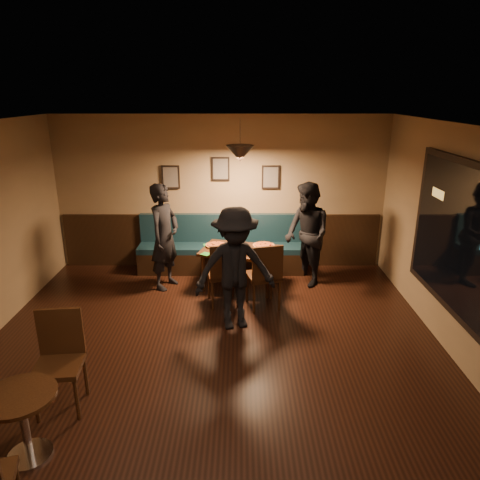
{
  "coord_description": "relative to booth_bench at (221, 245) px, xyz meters",
  "views": [
    {
      "loc": [
        0.36,
        -4.45,
        3.15
      ],
      "look_at": [
        0.35,
        2.14,
        0.95
      ],
      "focal_mm": 33.21,
      "sensor_mm": 36.0,
      "label": 1
    }
  ],
  "objects": [
    {
      "name": "napkin_b",
      "position": [
        -0.2,
        -0.94,
        0.17
      ],
      "size": [
        0.2,
        0.2,
        0.01
      ],
      "primitive_type": "cube",
      "rotation": [
        0.0,
        0.0,
        -0.54
      ],
      "color": "#1F7720",
      "rests_on": "dining_table"
    },
    {
      "name": "booth_bench",
      "position": [
        0.0,
        0.0,
        0.0
      ],
      "size": [
        3.0,
        0.6,
        1.0
      ],
      "primitive_type": null,
      "color": "#0F232D",
      "rests_on": "ground"
    },
    {
      "name": "chair_near_left",
      "position": [
        0.09,
        -1.33,
        0.01
      ],
      "size": [
        0.54,
        0.54,
        1.02
      ],
      "primitive_type": null,
      "rotation": [
        0.0,
        0.0,
        0.21
      ],
      "color": "#33200E",
      "rests_on": "floor"
    },
    {
      "name": "picture_center",
      "position": [
        0.0,
        0.27,
        1.35
      ],
      "size": [
        0.32,
        0.04,
        0.42
      ],
      "primitive_type": "cube",
      "color": "black",
      "rests_on": "wall_back"
    },
    {
      "name": "diner_right",
      "position": [
        1.47,
        -0.56,
        0.38
      ],
      "size": [
        0.95,
        1.05,
        1.76
      ],
      "primitive_type": "imported",
      "rotation": [
        0.0,
        0.0,
        -1.16
      ],
      "color": "black",
      "rests_on": "floor"
    },
    {
      "name": "window_glass",
      "position": [
        2.93,
        -2.7,
        1.0
      ],
      "size": [
        0.0,
        2.4,
        2.4
      ],
      "primitive_type": "plane",
      "rotation": [
        1.57,
        0.0,
        -1.57
      ],
      "color": "black",
      "rests_on": "wall_right"
    },
    {
      "name": "wainscot",
      "position": [
        0.0,
        0.27,
        0.0
      ],
      "size": [
        5.88,
        0.06,
        1.0
      ],
      "primitive_type": "cube",
      "color": "black",
      "rests_on": "ground"
    },
    {
      "name": "pendant_lamp",
      "position": [
        0.35,
        -0.71,
        1.75
      ],
      "size": [
        0.44,
        0.44,
        0.25
      ],
      "primitive_type": "cone",
      "rotation": [
        3.14,
        0.0,
        0.0
      ],
      "color": "black",
      "rests_on": "ceiling"
    },
    {
      "name": "chair_near_right",
      "position": [
        0.7,
        -1.44,
        0.02
      ],
      "size": [
        0.56,
        0.56,
        1.05
      ],
      "primitive_type": null,
      "rotation": [
        0.0,
        0.0,
        0.25
      ],
      "color": "black",
      "rests_on": "floor"
    },
    {
      "name": "picture_left",
      "position": [
        -0.9,
        0.27,
        1.2
      ],
      "size": [
        0.32,
        0.04,
        0.42
      ],
      "primitive_type": "cube",
      "color": "black",
      "rests_on": "wall_back"
    },
    {
      "name": "cafe_table",
      "position": [
        -1.56,
        -4.44,
        -0.16
      ],
      "size": [
        0.77,
        0.77,
        0.67
      ],
      "primitive_type": "cylinder",
      "rotation": [
        0.0,
        0.0,
        -0.24
      ],
      "color": "black",
      "rests_on": "floor"
    },
    {
      "name": "picture_right",
      "position": [
        0.9,
        0.27,
        1.2
      ],
      "size": [
        0.32,
        0.04,
        0.42
      ],
      "primitive_type": "cube",
      "color": "black",
      "rests_on": "wall_back"
    },
    {
      "name": "cafe_chair_far",
      "position": [
        -1.5,
        -3.78,
        0.02
      ],
      "size": [
        0.51,
        0.51,
        1.05
      ],
      "primitive_type": null,
      "rotation": [
        0.0,
        0.0,
        3.25
      ],
      "color": "black",
      "rests_on": "floor"
    },
    {
      "name": "dining_table",
      "position": [
        0.35,
        -0.71,
        -0.17
      ],
      "size": [
        1.41,
        1.1,
        0.67
      ],
      "primitive_type": "cube",
      "rotation": [
        0.0,
        0.0,
        -0.26
      ],
      "color": "black",
      "rests_on": "floor"
    },
    {
      "name": "napkin_a",
      "position": [
        -0.2,
        -0.49,
        0.17
      ],
      "size": [
        0.18,
        0.18,
        0.01
      ],
      "primitive_type": "cube",
      "rotation": [
        0.0,
        0.0,
        0.26
      ],
      "color": "#1C6B31",
      "rests_on": "dining_table"
    },
    {
      "name": "window_frame",
      "position": [
        2.96,
        -2.7,
        1.0
      ],
      "size": [
        0.06,
        2.56,
        1.86
      ],
      "primitive_type": "cube",
      "color": "black",
      "rests_on": "wall_right"
    },
    {
      "name": "floor",
      "position": [
        0.0,
        -3.2,
        -0.5
      ],
      "size": [
        7.0,
        7.0,
        0.0
      ],
      "primitive_type": "plane",
      "color": "black",
      "rests_on": "ground"
    },
    {
      "name": "pizza_c",
      "position": [
        0.75,
        -0.58,
        0.19
      ],
      "size": [
        0.4,
        0.4,
        0.04
      ],
      "primitive_type": "cylinder",
      "rotation": [
        0.0,
        0.0,
        0.08
      ],
      "color": "orange",
      "rests_on": "dining_table"
    },
    {
      "name": "diner_left",
      "position": [
        -0.9,
        -0.71,
        0.39
      ],
      "size": [
        0.65,
        0.77,
        1.78
      ],
      "primitive_type": "imported",
      "rotation": [
        0.0,
        0.0,
        1.14
      ],
      "color": "black",
      "rests_on": "floor"
    },
    {
      "name": "pizza_b",
      "position": [
        0.36,
        -0.86,
        0.19
      ],
      "size": [
        0.36,
        0.36,
        0.04
      ],
      "primitive_type": "cylinder",
      "rotation": [
        0.0,
        0.0,
        -0.02
      ],
      "color": "#D55F28",
      "rests_on": "dining_table"
    },
    {
      "name": "diner_front",
      "position": [
        0.28,
        -2.06,
        0.37
      ],
      "size": [
        1.24,
        0.89,
        1.73
      ],
      "primitive_type": "imported",
      "rotation": [
        0.0,
        0.0,
        0.24
      ],
      "color": "black",
      "rests_on": "floor"
    },
    {
      "name": "pizza_a",
      "position": [
        -0.06,
        -0.56,
        0.19
      ],
      "size": [
        0.43,
        0.43,
        0.04
      ],
      "primitive_type": "cylinder",
      "rotation": [
        0.0,
        0.0,
        -0.25
      ],
      "color": "gold",
      "rests_on": "dining_table"
    },
    {
      "name": "soda_glass",
      "position": [
        0.94,
        -1.01,
        0.24
      ],
      "size": [
        0.08,
        0.08,
        0.14
      ],
      "primitive_type": "cylinder",
      "rotation": [
        0.0,
        0.0,
        0.28
      ],
      "color": "black",
      "rests_on": "dining_table"
    },
    {
      "name": "tabasco_bottle",
      "position": [
        0.85,
        -0.8,
        0.24
      ],
      "size": [
        0.03,
        0.03,
        0.13
      ],
      "primitive_type": "cylinder",
      "rotation": [
        0.0,
        0.0,
        0.06
      ],
      "color": "maroon",
      "rests_on": "dining_table"
    },
    {
      "name": "cutlery_set",
      "position": [
        0.29,
        -1.07,
        0.17
      ],
      "size": [
        0.18,
        0.05,
        0.0
      ],
      "primitive_type": "cube",
      "rotation": [
        0.0,
        0.0,
        1.73
      ],
      "color": "silver",
      "rests_on": "dining_table"
    },
    {
      "name": "ceiling",
      "position": [
        0.0,
        -3.2,
        2.3
      ],
      "size": [
        7.0,
        7.0,
        0.0
      ],
      "primitive_type": "plane",
      "rotation": [
        3.14,
        0.0,
        0.0
      ],
      "color": "silver",
      "rests_on": "ground"
    },
    {
      "name": "wall_back",
      "position": [
        0.0,
        0.3,
        0.9
      ],
      "size": [
        6.0,
        0.0,
        6.0
      ],
      "primitive_type": "plane",
      "rotation": [
        1.57,
        0.0,
        0.0
      ],
      "color": "#8C704F",
      "rests_on": "ground"
    }
  ]
}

